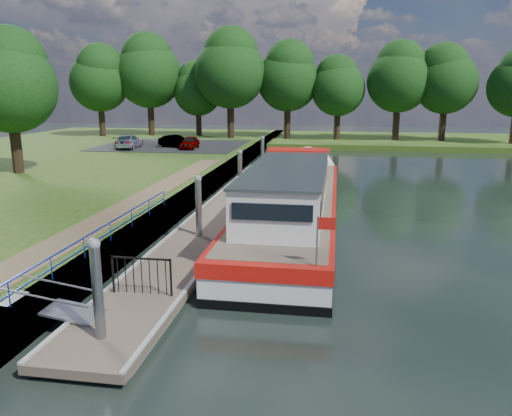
% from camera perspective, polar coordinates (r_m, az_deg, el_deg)
% --- Properties ---
extents(ground, '(160.00, 160.00, 0.00)m').
position_cam_1_polar(ground, '(13.80, -16.22, -14.52)').
color(ground, black).
rests_on(ground, ground).
extents(bank_edge, '(1.10, 90.00, 0.78)m').
position_cam_1_polar(bank_edge, '(27.81, -7.97, 0.89)').
color(bank_edge, '#473D2D').
rests_on(bank_edge, ground).
extents(far_bank, '(60.00, 18.00, 0.60)m').
position_cam_1_polar(far_bank, '(63.55, 15.09, 7.46)').
color(far_bank, '#2C4A15').
rests_on(far_bank, ground).
extents(footpath, '(1.60, 40.00, 0.05)m').
position_cam_1_polar(footpath, '(22.09, -17.93, -1.80)').
color(footpath, brown).
rests_on(footpath, riverbank).
extents(carpark, '(14.00, 12.00, 0.06)m').
position_cam_1_polar(carpark, '(51.95, -9.52, 7.07)').
color(carpark, black).
rests_on(carpark, riverbank).
extents(blue_fence, '(0.04, 18.04, 0.72)m').
position_cam_1_polar(blue_fence, '(16.98, -20.65, -4.72)').
color(blue_fence, '#0C2DBF').
rests_on(blue_fence, riverbank).
extents(pontoon, '(2.50, 30.00, 0.56)m').
position_cam_1_polar(pontoon, '(25.33, -3.75, -0.72)').
color(pontoon, brown).
rests_on(pontoon, ground).
extents(mooring_piles, '(0.30, 27.30, 3.55)m').
position_cam_1_polar(mooring_piles, '(25.08, -3.79, 1.71)').
color(mooring_piles, gray).
rests_on(mooring_piles, ground).
extents(gangway, '(2.58, 1.00, 0.92)m').
position_cam_1_polar(gangway, '(14.77, -22.16, -10.42)').
color(gangway, '#A5A8AD').
rests_on(gangway, ground).
extents(gate_panel, '(1.85, 0.05, 1.15)m').
position_cam_1_polar(gate_panel, '(15.17, -12.97, -6.97)').
color(gate_panel, black).
rests_on(gate_panel, ground).
extents(barge, '(4.36, 21.15, 4.78)m').
position_cam_1_polar(barge, '(24.32, 4.36, 0.87)').
color(barge, black).
rests_on(barge, ground).
extents(horizon_trees, '(54.38, 10.03, 12.87)m').
position_cam_1_polar(horizon_trees, '(60.07, 2.41, 14.89)').
color(horizon_trees, '#332316').
rests_on(horizon_trees, ground).
extents(bank_tree_a, '(6.12, 6.12, 9.72)m').
position_cam_1_polar(bank_tree_a, '(37.77, -26.33, 13.07)').
color(bank_tree_a, '#332316').
rests_on(bank_tree_a, riverbank).
extents(car_a, '(1.59, 3.54, 1.18)m').
position_cam_1_polar(car_a, '(48.37, -7.60, 7.42)').
color(car_a, '#999999').
rests_on(car_a, carpark).
extents(car_b, '(3.77, 2.59, 1.18)m').
position_cam_1_polar(car_b, '(49.81, -9.19, 7.53)').
color(car_b, '#999999').
rests_on(car_b, carpark).
extents(car_c, '(2.29, 4.64, 1.30)m').
position_cam_1_polar(car_c, '(50.00, -14.34, 7.38)').
color(car_c, '#999999').
rests_on(car_c, carpark).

